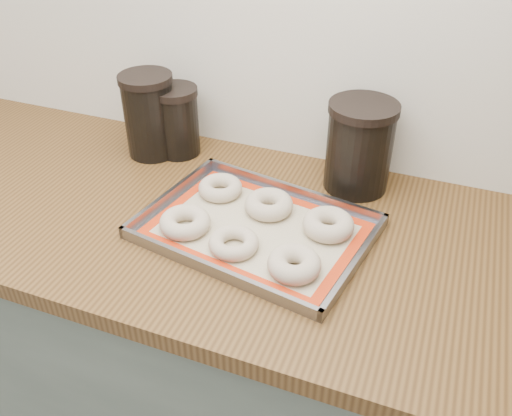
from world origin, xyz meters
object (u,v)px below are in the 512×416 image
at_px(canister_left, 149,115).
at_px(canister_mid, 177,121).
at_px(bagel_back_mid, 269,204).
at_px(bagel_front_mid, 234,243).
at_px(canister_right, 359,146).
at_px(bagel_back_left, 220,188).
at_px(bagel_front_left, 185,222).
at_px(bagel_front_right, 294,264).
at_px(bagel_back_right, 328,224).
at_px(baking_tray, 256,229).

distance_m(canister_left, canister_mid, 0.07).
relative_size(bagel_back_mid, canister_mid, 0.60).
relative_size(bagel_front_mid, canister_right, 0.48).
relative_size(canister_left, canister_right, 1.01).
distance_m(bagel_back_left, canister_left, 0.29).
relative_size(bagel_front_left, bagel_front_right, 1.04).
height_order(bagel_front_mid, bagel_front_right, bagel_front_right).
relative_size(bagel_front_right, canister_left, 0.49).
xyz_separation_m(bagel_front_mid, canister_right, (0.17, 0.32, 0.09)).
height_order(bagel_back_right, canister_right, canister_right).
bearing_deg(bagel_front_left, canister_mid, 119.84).
bearing_deg(bagel_back_mid, bagel_front_right, -56.24).
bearing_deg(bagel_back_left, canister_left, 153.57).
bearing_deg(bagel_back_left, bagel_back_right, -10.64).
distance_m(baking_tray, bagel_front_mid, 0.08).
bearing_deg(bagel_back_mid, bagel_front_left, -139.07).
relative_size(bagel_back_mid, canister_right, 0.51).
bearing_deg(baking_tray, bagel_back_right, 17.96).
xyz_separation_m(bagel_front_mid, bagel_back_mid, (0.02, 0.15, 0.00)).
xyz_separation_m(bagel_front_right, bagel_back_left, (-0.24, 0.19, -0.00)).
height_order(bagel_back_mid, bagel_back_right, bagel_back_right).
distance_m(bagel_front_mid, canister_left, 0.47).
bearing_deg(canister_left, bagel_back_mid, -21.62).
bearing_deg(bagel_back_mid, baking_tray, -92.12).
distance_m(bagel_front_mid, bagel_back_mid, 0.15).
height_order(baking_tray, canister_right, canister_right).
distance_m(bagel_front_mid, bagel_back_right, 0.20).
xyz_separation_m(bagel_front_left, bagel_back_left, (0.01, 0.15, -0.00)).
height_order(bagel_back_right, canister_left, canister_left).
bearing_deg(baking_tray, bagel_front_right, -40.18).
height_order(bagel_back_right, canister_mid, canister_mid).
height_order(bagel_front_mid, bagel_back_mid, bagel_back_mid).
distance_m(bagel_front_mid, canister_mid, 0.44).
height_order(bagel_front_left, canister_left, canister_left).
bearing_deg(canister_mid, bagel_front_right, -38.85).
xyz_separation_m(bagel_back_right, canister_mid, (-0.45, 0.20, 0.07)).
height_order(bagel_front_left, bagel_back_left, bagel_front_left).
relative_size(bagel_front_left, bagel_back_right, 1.00).
distance_m(bagel_front_right, canister_left, 0.58).
bearing_deg(bagel_back_left, baking_tray, -37.71).
relative_size(baking_tray, canister_mid, 2.88).
xyz_separation_m(baking_tray, canister_left, (-0.37, 0.22, 0.10)).
height_order(bagel_back_left, canister_left, canister_left).
xyz_separation_m(bagel_front_mid, bagel_front_right, (0.13, -0.02, 0.00)).
xyz_separation_m(bagel_front_left, bagel_back_mid, (0.14, 0.12, 0.00)).
relative_size(baking_tray, bagel_back_mid, 4.81).
bearing_deg(bagel_front_left, bagel_back_right, 19.22).
relative_size(bagel_front_right, bagel_back_mid, 0.97).
distance_m(bagel_front_left, bagel_front_mid, 0.12).
relative_size(bagel_back_left, canister_mid, 0.57).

